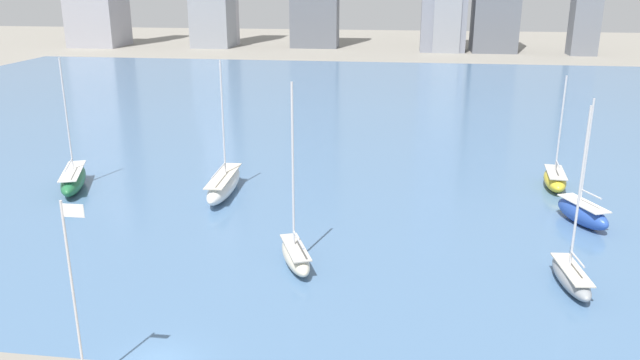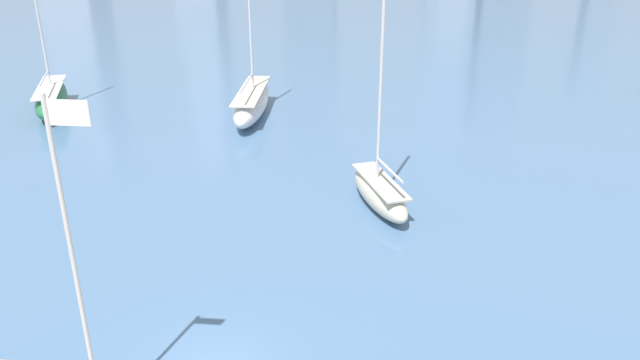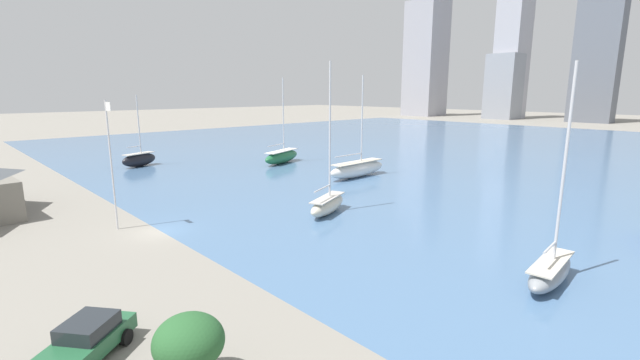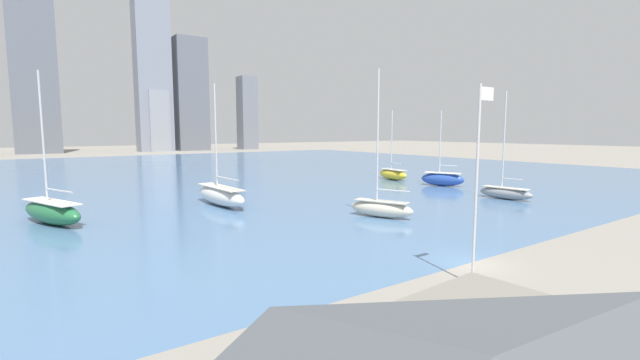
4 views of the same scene
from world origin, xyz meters
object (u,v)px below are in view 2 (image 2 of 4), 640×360
Objects in this scene: sailboat_green at (51,98)px; sailboat_cream at (380,191)px; sailboat_white at (252,102)px; flag_pole at (75,261)px.

sailboat_cream reaches higher than sailboat_green.
sailboat_white is 0.99× the size of sailboat_green.
sailboat_white is at bearing 92.72° from flag_pole.
flag_pole is 0.79× the size of sailboat_white.
sailboat_white is (-1.52, 31.99, -4.77)m from flag_pole.
sailboat_white is 0.96× the size of sailboat_cream.
flag_pole is at bearing -140.10° from sailboat_cream.
flag_pole is 19.27m from sailboat_cream.
sailboat_green is 0.96× the size of sailboat_cream.
sailboat_cream reaches higher than flag_pole.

